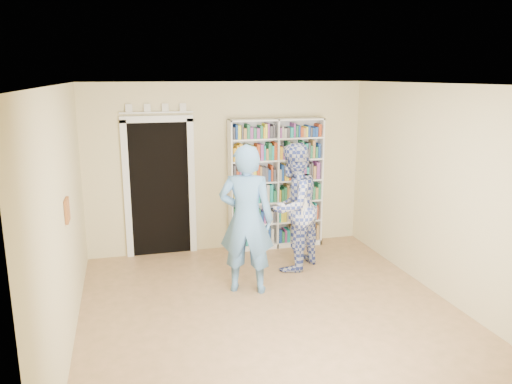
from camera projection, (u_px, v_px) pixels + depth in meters
floor at (273, 314)px, 5.98m from camera, size 5.00×5.00×0.00m
ceiling at (275, 84)px, 5.36m from camera, size 5.00×5.00×0.00m
wall_back at (228, 167)px, 8.02m from camera, size 4.50×0.00×4.50m
wall_left at (64, 220)px, 5.10m from camera, size 0.00×5.00×5.00m
wall_right at (445, 194)px, 6.24m from camera, size 0.00×5.00×5.00m
bookshelf at (276, 183)px, 8.13m from camera, size 1.54×0.29×2.12m
doorway at (159, 182)px, 7.76m from camera, size 1.10×0.08×2.43m
wall_art at (67, 210)px, 5.29m from camera, size 0.03×0.25×0.25m
man_blue at (246, 219)px, 6.44m from camera, size 0.84×0.70×1.96m
man_plaid at (293, 207)px, 7.22m from camera, size 1.15×1.12×1.86m
paper_sheet at (306, 206)px, 7.03m from camera, size 0.19×0.11×0.29m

